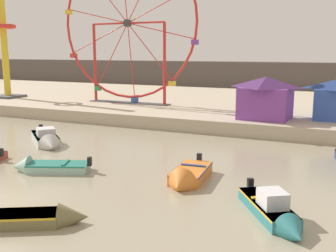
{
  "coord_description": "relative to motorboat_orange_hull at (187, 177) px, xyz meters",
  "views": [
    {
      "loc": [
        12.8,
        -10.68,
        5.99
      ],
      "look_at": [
        2.83,
        11.13,
        1.51
      ],
      "focal_mm": 42.93,
      "sensor_mm": 36.0,
      "label": 1
    }
  ],
  "objects": [
    {
      "name": "carnival_booth_purple_stall",
      "position": [
        0.84,
        13.41,
        2.36
      ],
      "size": [
        4.07,
        3.63,
        3.12
      ],
      "rotation": [
        0.0,
        0.0,
        -0.05
      ],
      "color": "purple",
      "rests_on": "quay_promenade"
    },
    {
      "name": "motorboat_seafoam",
      "position": [
        -7.21,
        -1.31,
        -0.05
      ],
      "size": [
        3.99,
        2.53,
        1.14
      ],
      "rotation": [
        0.0,
        0.0,
        3.53
      ],
      "color": "#93BCAD",
      "rests_on": "ground_plane"
    },
    {
      "name": "drop_tower_yellow_tower",
      "position": [
        -27.48,
        15.93,
        6.94
      ],
      "size": [
        2.8,
        2.8,
        13.85
      ],
      "color": "gold",
      "rests_on": "quay_promenade"
    },
    {
      "name": "motorboat_olive_wood",
      "position": [
        -3.4,
        -6.56,
        -0.04
      ],
      "size": [
        4.71,
        3.27,
        1.07
      ],
      "rotation": [
        0.0,
        0.0,
        0.51
      ],
      "color": "olive",
      "rests_on": "ground_plane"
    },
    {
      "name": "ferris_wheel_red_frame",
      "position": [
        -13.02,
        17.2,
        8.07
      ],
      "size": [
        14.14,
        1.2,
        14.62
      ],
      "color": "red",
      "rests_on": "quay_promenade"
    },
    {
      "name": "distant_town_skyline",
      "position": [
        -6.24,
        44.4,
        1.91
      ],
      "size": [
        140.0,
        3.0,
        4.4
      ],
      "primitive_type": "cube",
      "color": "#564C47",
      "rests_on": "ground_plane"
    },
    {
      "name": "motorboat_orange_hull",
      "position": [
        0.0,
        0.0,
        0.0
      ],
      "size": [
        1.74,
        3.91,
        1.34
      ],
      "rotation": [
        0.0,
        0.0,
        4.81
      ],
      "color": "orange",
      "rests_on": "ground_plane"
    },
    {
      "name": "quay_promenade",
      "position": [
        -6.24,
        23.52,
        0.22
      ],
      "size": [
        110.0,
        25.69,
        1.02
      ],
      "primitive_type": "cube",
      "color": "#B7A88E",
      "rests_on": "ground_plane"
    },
    {
      "name": "motorboat_teal_painted",
      "position": [
        4.42,
        -2.63,
        0.04
      ],
      "size": [
        3.31,
        4.27,
        1.34
      ],
      "rotation": [
        0.0,
        0.0,
        5.29
      ],
      "color": "teal",
      "rests_on": "ground_plane"
    },
    {
      "name": "motorboat_pale_grey",
      "position": [
        -11.16,
        3.35,
        0.06
      ],
      "size": [
        4.53,
        4.18,
        1.43
      ],
      "rotation": [
        0.0,
        0.0,
        5.57
      ],
      "color": "silver",
      "rests_on": "ground_plane"
    }
  ]
}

